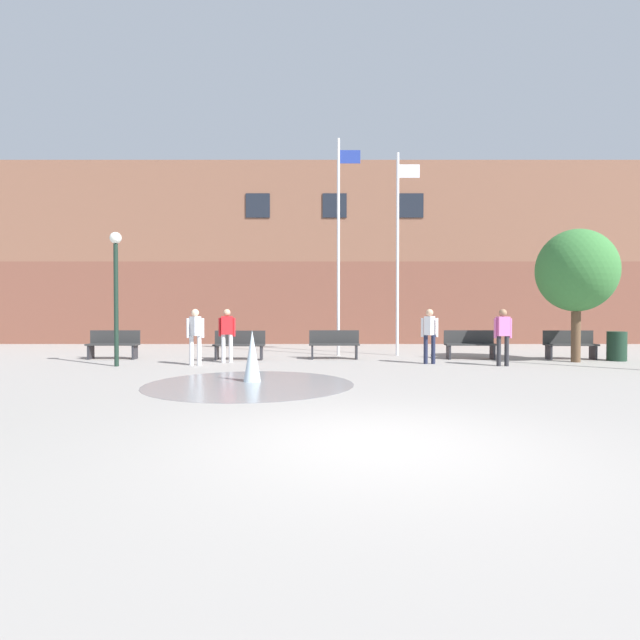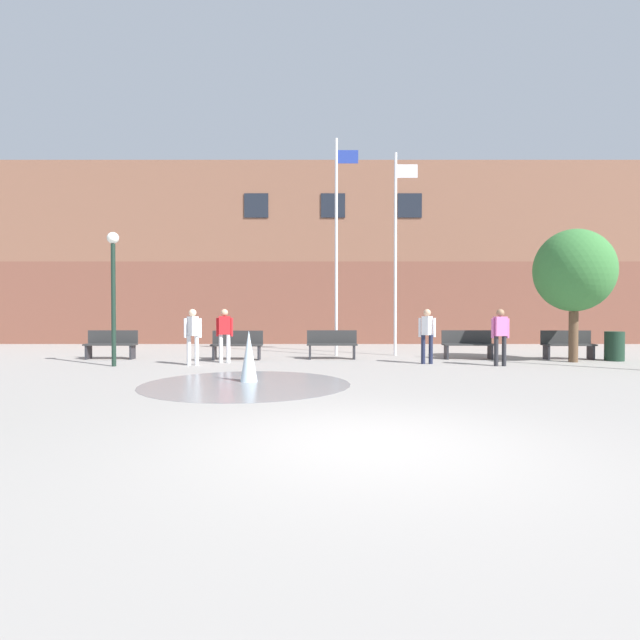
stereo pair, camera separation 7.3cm
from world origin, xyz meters
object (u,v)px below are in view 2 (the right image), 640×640
Objects in this scene: adult_near_bench at (227,331)px; flagpole_left at (339,240)px; park_bench_far_left at (114,344)px; lamp_post_left_lane at (116,278)px; adult_watching at (429,332)px; adult_in_red at (195,332)px; park_bench_far_right at (570,344)px; park_bench_center at (334,344)px; park_bench_left_of_flagpoles at (239,344)px; park_bench_near_trashcan at (470,344)px; flagpole_right at (398,247)px; street_tree_near_building at (577,271)px; teen_by_trashcan at (502,333)px; trash_can at (617,346)px.

adult_near_bench is 5.14m from flagpole_left.
lamp_post_left_lane is at bearing -65.59° from park_bench_far_left.
adult_near_bench is at bearing 121.20° from adult_watching.
adult_in_red is at bearing -148.86° from adult_near_bench.
adult_in_red is (-11.44, -1.70, 0.45)m from park_bench_far_right.
park_bench_far_left and park_bench_center have the same top height.
lamp_post_left_lane reaches higher than park_bench_left_of_flagpoles.
park_bench_far_left is 11.37m from park_bench_near_trashcan.
flagpole_right is at bearing 29.29° from park_bench_center.
park_bench_left_of_flagpoles and park_bench_near_trashcan have the same top height.
park_bench_center is 0.23× the size of flagpole_right.
street_tree_near_building is at bearing -11.57° from adult_near_bench.
park_bench_far_right is 1.01× the size of adult_near_bench.
park_bench_center is 0.22× the size of flagpole_left.
teen_by_trashcan is 3.33m from street_tree_near_building.
adult_in_red is at bearing -175.53° from street_tree_near_building.
trash_can is at bearing -47.01° from adult_watching.
street_tree_near_building is at bearing 4.83° from lamp_post_left_lane.
flagpole_right is (2.03, 0.00, -0.25)m from flagpole_left.
teen_by_trashcan is 1.00× the size of adult_near_bench.
street_tree_near_building reaches higher than park_bench_far_left.
adult_in_red is 0.40× the size of street_tree_near_building.
lamp_post_left_lane reaches higher than teen_by_trashcan.
flagpole_right is at bearing 11.08° from adult_near_bench.
teen_by_trashcan is 0.40× the size of street_tree_near_building.
adult_watching is at bearing -28.19° from park_bench_center.
teen_by_trashcan is 0.21× the size of flagpole_left.
park_bench_center is 1.01× the size of teen_by_trashcan.
park_bench_near_trashcan is 7.64m from adult_near_bench.
adult_watching is at bearing -47.21° from flagpole_left.
teen_by_trashcan is 10.84m from lamp_post_left_lane.
park_bench_near_trashcan is 2.22m from adult_watching.
adult_watching is (-4.74, -1.32, 0.45)m from park_bench_far_right.
flagpole_left is (7.25, 1.28, 3.48)m from park_bench_far_left.
teen_by_trashcan is 1.00× the size of adult_watching.
flagpole_right reaches higher than teen_by_trashcan.
park_bench_near_trashcan is 1.01× the size of adult_near_bench.
adult_near_bench is at bearing -177.40° from trash_can.
adult_near_bench is at bearing -145.29° from flagpole_left.
flagpole_right is at bearing 164.14° from trash_can.
park_bench_far_left is 9.91m from flagpole_right.
flagpole_right is at bearing -64.27° from teen_by_trashcan.
teen_by_trashcan is 0.23× the size of flagpole_right.
adult_watching reaches higher than park_bench_far_left.
park_bench_far_left and park_bench_left_of_flagpoles have the same top height.
park_bench_center is 1.00× the size of park_bench_near_trashcan.
adult_near_bench reaches higher than park_bench_far_left.
adult_watching reaches higher than park_bench_left_of_flagpoles.
park_bench_far_left is 8.14m from flagpole_left.
park_bench_near_trashcan is 1.01× the size of adult_watching.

